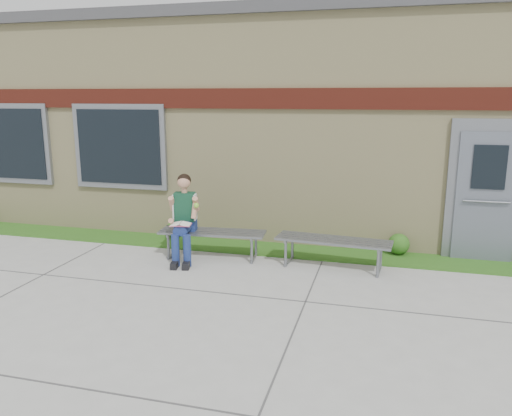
# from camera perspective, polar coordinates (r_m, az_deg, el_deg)

# --- Properties ---
(ground) EXTENTS (80.00, 80.00, 0.00)m
(ground) POSITION_cam_1_polar(r_m,az_deg,el_deg) (6.47, -4.00, -11.47)
(ground) COLOR #9E9E99
(ground) RESTS_ON ground
(grass_strip) EXTENTS (16.00, 0.80, 0.02)m
(grass_strip) POSITION_cam_1_polar(r_m,az_deg,el_deg) (8.81, 1.42, -4.71)
(grass_strip) COLOR #225115
(grass_strip) RESTS_ON ground
(school_building) EXTENTS (16.20, 6.22, 4.20)m
(school_building) POSITION_cam_1_polar(r_m,az_deg,el_deg) (11.74, 5.34, 9.99)
(school_building) COLOR beige
(school_building) RESTS_ON ground
(bench_left) EXTENTS (1.79, 0.64, 0.46)m
(bench_left) POSITION_cam_1_polar(r_m,az_deg,el_deg) (8.33, -5.01, -3.33)
(bench_left) COLOR slate
(bench_left) RESTS_ON ground
(bench_right) EXTENTS (1.82, 0.65, 0.46)m
(bench_right) POSITION_cam_1_polar(r_m,az_deg,el_deg) (7.90, 8.82, -4.28)
(bench_right) COLOR slate
(bench_right) RESTS_ON ground
(girl) EXTENTS (0.56, 0.89, 1.41)m
(girl) POSITION_cam_1_polar(r_m,az_deg,el_deg) (8.19, -8.26, -0.98)
(girl) COLOR navy
(girl) RESTS_ON ground
(shrub_mid) EXTENTS (0.32, 0.32, 0.32)m
(shrub_mid) POSITION_cam_1_polar(r_m,az_deg,el_deg) (9.57, -9.26, -2.39)
(shrub_mid) COLOR #225115
(shrub_mid) RESTS_ON grass_strip
(shrub_east) EXTENTS (0.36, 0.36, 0.36)m
(shrub_east) POSITION_cam_1_polar(r_m,az_deg,el_deg) (8.79, 16.00, -3.98)
(shrub_east) COLOR #225115
(shrub_east) RESTS_ON grass_strip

